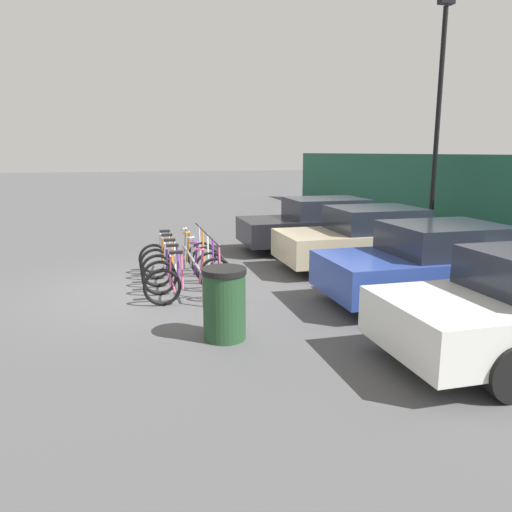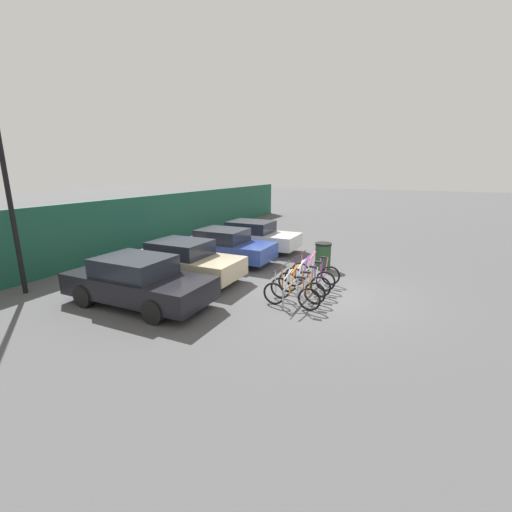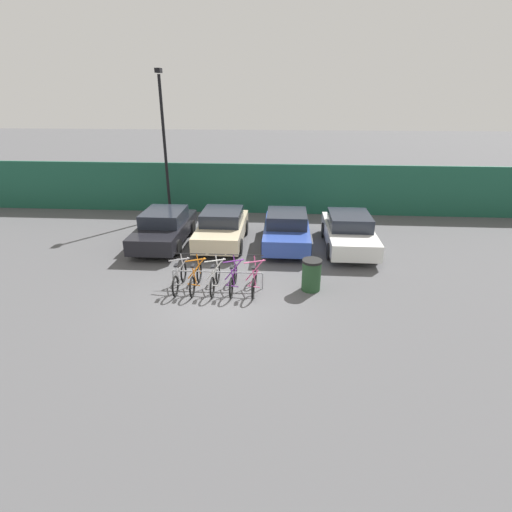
{
  "view_description": "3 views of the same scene",
  "coord_description": "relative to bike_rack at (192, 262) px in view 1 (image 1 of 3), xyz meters",
  "views": [
    {
      "loc": [
        9.38,
        -0.54,
        2.61
      ],
      "look_at": [
        0.11,
        1.89,
        0.61
      ],
      "focal_mm": 35.0,
      "sensor_mm": 36.0,
      "label": 1
    },
    {
      "loc": [
        -10.01,
        -2.46,
        3.79
      ],
      "look_at": [
        -1.27,
        1.71,
        1.33
      ],
      "focal_mm": 24.0,
      "sensor_mm": 36.0,
      "label": 2
    },
    {
      "loc": [
        1.83,
        -10.81,
        5.86
      ],
      "look_at": [
        0.97,
        1.06,
        0.98
      ],
      "focal_mm": 28.0,
      "sensor_mm": 36.0,
      "label": 3
    }
  ],
  "objects": [
    {
      "name": "trash_bin",
      "position": [
        3.0,
        0.06,
        0.04
      ],
      "size": [
        0.63,
        0.63,
        1.03
      ],
      "color": "#234728",
      "rests_on": "ground"
    },
    {
      "name": "bicycle_silver",
      "position": [
        -1.2,
        -0.15,
        -0.1
      ],
      "size": [
        0.68,
        1.71,
        1.05
      ],
      "rotation": [
        0.0,
        0.0,
        0.01
      ],
      "color": "black",
      "rests_on": "ground"
    },
    {
      "name": "car_blue",
      "position": [
        2.2,
        4.04,
        0.22
      ],
      "size": [
        1.91,
        4.09,
        1.4
      ],
      "color": "#2D479E",
      "rests_on": "ground"
    },
    {
      "name": "bicycle_purple",
      "position": [
        0.53,
        -0.15,
        -0.1
      ],
      "size": [
        0.68,
        1.71,
        1.05
      ],
      "rotation": [
        0.0,
        0.0,
        0.02
      ],
      "color": "black",
      "rests_on": "ground"
    },
    {
      "name": "bike_rack",
      "position": [
        0.0,
        0.0,
        0.0
      ],
      "size": [
        2.95,
        0.04,
        0.57
      ],
      "color": "gray",
      "rests_on": "ground"
    },
    {
      "name": "car_black",
      "position": [
        -2.84,
        3.91,
        0.22
      ],
      "size": [
        1.91,
        4.36,
        1.4
      ],
      "color": "black",
      "rests_on": "ground"
    },
    {
      "name": "bicycle_pink",
      "position": [
        1.2,
        -0.15,
        -0.1
      ],
      "size": [
        0.68,
        1.71,
        1.05
      ],
      "rotation": [
        0.0,
        0.0,
        0.03
      ],
      "color": "black",
      "rests_on": "ground"
    },
    {
      "name": "bicycle_white",
      "position": [
        -0.05,
        -0.15,
        -0.1
      ],
      "size": [
        0.68,
        1.71,
        1.05
      ],
      "rotation": [
        0.0,
        0.0,
        -0.06
      ],
      "color": "black",
      "rests_on": "ground"
    },
    {
      "name": "lamp_post",
      "position": [
        -3.71,
        7.83,
        3.33
      ],
      "size": [
        0.24,
        0.44,
        6.88
      ],
      "color": "black",
      "rests_on": "ground"
    },
    {
      "name": "bicycle_orange",
      "position": [
        -0.67,
        -0.15,
        -0.1
      ],
      "size": [
        0.68,
        1.71,
        1.05
      ],
      "rotation": [
        0.0,
        0.0,
        -0.01
      ],
      "color": "black",
      "rests_on": "ground"
    },
    {
      "name": "car_beige",
      "position": [
        -0.46,
        4.12,
        0.22
      ],
      "size": [
        1.91,
        4.13,
        1.4
      ],
      "color": "#C1B28E",
      "rests_on": "ground"
    },
    {
      "name": "ground_plane",
      "position": [
        0.24,
        -0.68,
        -0.47
      ],
      "size": [
        120.0,
        120.0,
        0.0
      ],
      "primitive_type": "plane",
      "color": "#4C4C4F"
    }
  ]
}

